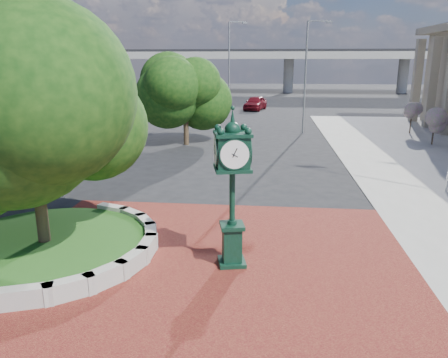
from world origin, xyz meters
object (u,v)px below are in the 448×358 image
at_px(post_clock, 232,183).
at_px(street_lamp_near, 308,69).
at_px(parked_car, 255,103).
at_px(street_lamp_far, 231,58).

relative_size(post_clock, street_lamp_near, 0.52).
distance_m(post_clock, parked_car, 40.68).
bearing_deg(parked_car, street_lamp_far, 156.73).
relative_size(street_lamp_near, street_lamp_far, 0.85).
bearing_deg(street_lamp_far, street_lamp_near, -67.61).
height_order(post_clock, street_lamp_far, street_lamp_far).
height_order(street_lamp_near, street_lamp_far, street_lamp_far).
bearing_deg(street_lamp_far, parked_car, -36.71).
height_order(parked_car, street_lamp_far, street_lamp_far).
bearing_deg(post_clock, parked_car, 91.00).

